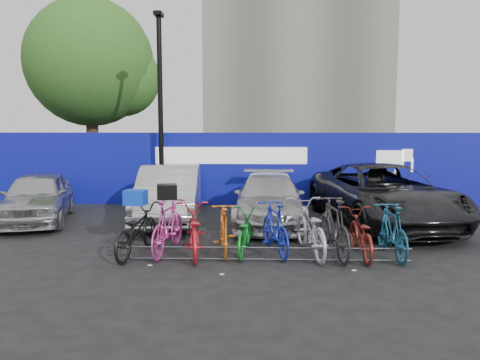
{
  "coord_description": "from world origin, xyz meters",
  "views": [
    {
      "loc": [
        -0.23,
        -9.44,
        2.64
      ],
      "look_at": [
        -0.58,
        2.0,
        1.3
      ],
      "focal_mm": 35.0,
      "sensor_mm": 36.0,
      "label": 1
    }
  ],
  "objects_px": {
    "tree": "(96,66)",
    "lamppost": "(160,105)",
    "car_0": "(37,197)",
    "car_1": "(170,193)",
    "bike_2": "(193,231)",
    "bike_1": "(168,226)",
    "bike_0": "(136,230)",
    "bike_9": "(392,231)",
    "bike_7": "(334,227)",
    "bike_6": "(310,228)",
    "car_2": "(269,199)",
    "bike_5": "(275,228)",
    "bike_8": "(360,234)",
    "bike_rack": "(266,254)",
    "bike_3": "(224,230)",
    "bike_4": "(244,232)",
    "car_3": "(383,194)"
  },
  "relations": [
    {
      "from": "tree",
      "to": "lamppost",
      "type": "height_order",
      "value": "tree"
    },
    {
      "from": "lamppost",
      "to": "car_0",
      "type": "height_order",
      "value": "lamppost"
    },
    {
      "from": "car_1",
      "to": "bike_2",
      "type": "relative_size",
      "value": 2.37
    },
    {
      "from": "bike_1",
      "to": "lamppost",
      "type": "bearing_deg",
      "value": -69.38
    },
    {
      "from": "bike_0",
      "to": "bike_9",
      "type": "bearing_deg",
      "value": -170.63
    },
    {
      "from": "bike_7",
      "to": "bike_9",
      "type": "distance_m",
      "value": 1.15
    },
    {
      "from": "bike_1",
      "to": "bike_2",
      "type": "height_order",
      "value": "bike_1"
    },
    {
      "from": "car_0",
      "to": "bike_6",
      "type": "relative_size",
      "value": 1.91
    },
    {
      "from": "car_0",
      "to": "car_2",
      "type": "distance_m",
      "value": 6.33
    },
    {
      "from": "bike_5",
      "to": "bike_7",
      "type": "bearing_deg",
      "value": 159.38
    },
    {
      "from": "lamppost",
      "to": "bike_9",
      "type": "height_order",
      "value": "lamppost"
    },
    {
      "from": "bike_0",
      "to": "bike_8",
      "type": "distance_m",
      "value": 4.52
    },
    {
      "from": "car_1",
      "to": "bike_1",
      "type": "bearing_deg",
      "value": -85.2
    },
    {
      "from": "lamppost",
      "to": "bike_rack",
      "type": "distance_m",
      "value": 7.48
    },
    {
      "from": "bike_rack",
      "to": "bike_7",
      "type": "height_order",
      "value": "bike_7"
    },
    {
      "from": "bike_1",
      "to": "bike_7",
      "type": "height_order",
      "value": "bike_7"
    },
    {
      "from": "car_1",
      "to": "bike_8",
      "type": "distance_m",
      "value": 5.71
    },
    {
      "from": "car_2",
      "to": "bike_9",
      "type": "bearing_deg",
      "value": -52.92
    },
    {
      "from": "car_0",
      "to": "bike_8",
      "type": "height_order",
      "value": "car_0"
    },
    {
      "from": "bike_3",
      "to": "bike_4",
      "type": "height_order",
      "value": "bike_3"
    },
    {
      "from": "tree",
      "to": "bike_7",
      "type": "xyz_separation_m",
      "value": [
        8.15,
        -10.25,
        -4.46
      ]
    },
    {
      "from": "bike_rack",
      "to": "bike_0",
      "type": "relative_size",
      "value": 2.82
    },
    {
      "from": "bike_3",
      "to": "bike_7",
      "type": "relative_size",
      "value": 0.83
    },
    {
      "from": "bike_6",
      "to": "bike_2",
      "type": "bearing_deg",
      "value": -5.58
    },
    {
      "from": "bike_7",
      "to": "bike_1",
      "type": "bearing_deg",
      "value": -9.13
    },
    {
      "from": "lamppost",
      "to": "car_0",
      "type": "relative_size",
      "value": 1.51
    },
    {
      "from": "bike_2",
      "to": "car_1",
      "type": "bearing_deg",
      "value": -81.38
    },
    {
      "from": "car_0",
      "to": "bike_4",
      "type": "distance_m",
      "value": 6.47
    },
    {
      "from": "lamppost",
      "to": "bike_4",
      "type": "relative_size",
      "value": 3.54
    },
    {
      "from": "bike_0",
      "to": "bike_9",
      "type": "relative_size",
      "value": 1.1
    },
    {
      "from": "lamppost",
      "to": "bike_rack",
      "type": "bearing_deg",
      "value": -61.93
    },
    {
      "from": "bike_6",
      "to": "bike_7",
      "type": "height_order",
      "value": "bike_7"
    },
    {
      "from": "bike_rack",
      "to": "bike_9",
      "type": "bearing_deg",
      "value": 8.73
    },
    {
      "from": "bike_rack",
      "to": "car_0",
      "type": "xyz_separation_m",
      "value": [
        -6.16,
        3.61,
        0.53
      ]
    },
    {
      "from": "bike_4",
      "to": "bike_9",
      "type": "relative_size",
      "value": 0.95
    },
    {
      "from": "car_1",
      "to": "bike_1",
      "type": "xyz_separation_m",
      "value": [
        0.57,
        -3.39,
        -0.19
      ]
    },
    {
      "from": "bike_3",
      "to": "bike_8",
      "type": "relative_size",
      "value": 0.92
    },
    {
      "from": "bike_2",
      "to": "bike_4",
      "type": "height_order",
      "value": "bike_2"
    },
    {
      "from": "bike_rack",
      "to": "car_2",
      "type": "height_order",
      "value": "car_2"
    },
    {
      "from": "car_0",
      "to": "bike_3",
      "type": "height_order",
      "value": "car_0"
    },
    {
      "from": "tree",
      "to": "bike_6",
      "type": "relative_size",
      "value": 3.69
    },
    {
      "from": "bike_rack",
      "to": "car_0",
      "type": "relative_size",
      "value": 1.39
    },
    {
      "from": "car_2",
      "to": "bike_0",
      "type": "xyz_separation_m",
      "value": [
        -2.8,
        -3.25,
        -0.14
      ]
    },
    {
      "from": "bike_rack",
      "to": "bike_5",
      "type": "bearing_deg",
      "value": 70.01
    },
    {
      "from": "bike_9",
      "to": "bike_3",
      "type": "bearing_deg",
      "value": -5.47
    },
    {
      "from": "bike_2",
      "to": "bike_9",
      "type": "distance_m",
      "value": 3.99
    },
    {
      "from": "bike_8",
      "to": "bike_0",
      "type": "bearing_deg",
      "value": -0.53
    },
    {
      "from": "car_3",
      "to": "bike_3",
      "type": "distance_m",
      "value": 5.1
    },
    {
      "from": "bike_0",
      "to": "bike_7",
      "type": "relative_size",
      "value": 0.98
    },
    {
      "from": "tree",
      "to": "bike_5",
      "type": "xyz_separation_m",
      "value": [
        6.97,
        -10.11,
        -4.52
      ]
    }
  ]
}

